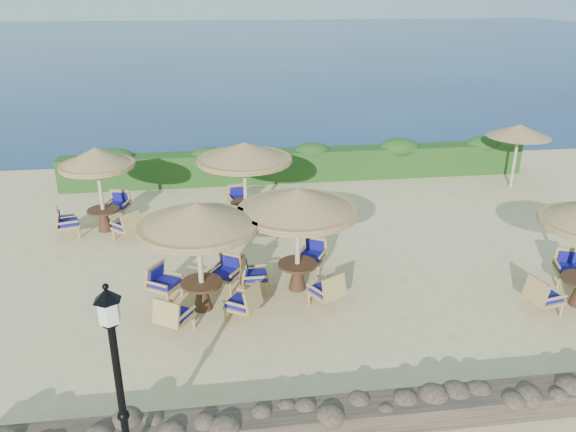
{
  "coord_description": "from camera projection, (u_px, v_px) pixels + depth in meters",
  "views": [
    {
      "loc": [
        -3.31,
        -13.55,
        6.97
      ],
      "look_at": [
        -1.39,
        0.3,
        1.3
      ],
      "focal_mm": 35.0,
      "sensor_mm": 36.0,
      "label": 1
    }
  ],
  "objects": [
    {
      "name": "cafe_set_3",
      "position": [
        99.0,
        177.0,
        16.79
      ],
      "size": [
        2.68,
        2.68,
        2.65
      ],
      "color": "#C6B28C",
      "rests_on": "ground"
    },
    {
      "name": "cafe_set_0",
      "position": [
        199.0,
        239.0,
        12.51
      ],
      "size": [
        2.73,
        2.73,
        2.65
      ],
      "color": "#C6B28C",
      "rests_on": "ground"
    },
    {
      "name": "ground",
      "position": [
        339.0,
        261.0,
        15.48
      ],
      "size": [
        120.0,
        120.0,
        0.0
      ],
      "primitive_type": "plane",
      "color": "beige",
      "rests_on": "ground"
    },
    {
      "name": "cafe_set_1",
      "position": [
        298.0,
        217.0,
        13.34
      ],
      "size": [
        2.93,
        2.93,
        2.65
      ],
      "color": "#C6B28C",
      "rests_on": "ground"
    },
    {
      "name": "sea",
      "position": [
        231.0,
        42.0,
        79.74
      ],
      "size": [
        160.0,
        160.0,
        0.0
      ],
      "primitive_type": "plane",
      "color": "#0C2152",
      "rests_on": "ground"
    },
    {
      "name": "cafe_set_4",
      "position": [
        245.0,
        165.0,
        17.27
      ],
      "size": [
        2.98,
        2.98,
        2.65
      ],
      "color": "#C6B28C",
      "rests_on": "ground"
    },
    {
      "name": "lamp_post",
      "position": [
        121.0,
        396.0,
        8.05
      ],
      "size": [
        0.44,
        0.44,
        3.31
      ],
      "color": "black",
      "rests_on": "ground"
    },
    {
      "name": "extra_parasol",
      "position": [
        519.0,
        131.0,
        20.43
      ],
      "size": [
        2.3,
        2.3,
        2.41
      ],
      "color": "#C6B28C",
      "rests_on": "ground"
    },
    {
      "name": "stone_wall",
      "position": [
        419.0,
        409.0,
        9.71
      ],
      "size": [
        15.0,
        0.65,
        0.44
      ],
      "primitive_type": "cube",
      "color": "brown",
      "rests_on": "ground"
    },
    {
      "name": "hedge",
      "position": [
        299.0,
        165.0,
        21.86
      ],
      "size": [
        18.0,
        0.9,
        1.2
      ],
      "primitive_type": "cube",
      "color": "#193D13",
      "rests_on": "ground"
    }
  ]
}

